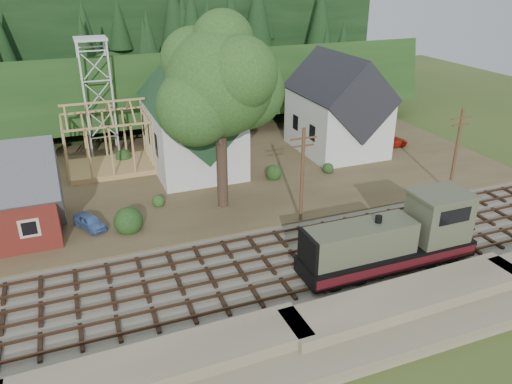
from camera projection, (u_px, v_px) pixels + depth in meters
name	position (u px, v px, depth m)	size (l,w,h in m)	color
ground	(241.00, 274.00, 33.75)	(140.00, 140.00, 0.00)	#384C1E
embankment	(294.00, 358.00, 26.55)	(64.00, 5.00, 1.60)	#7F7259
railroad_bed	(241.00, 273.00, 33.72)	(64.00, 11.00, 0.16)	#726B5B
village_flat	(179.00, 177.00, 48.95)	(64.00, 26.00, 0.30)	brown
hillside	(139.00, 116.00, 69.36)	(70.00, 28.00, 8.00)	#1E3F19
ridge	(123.00, 91.00, 82.93)	(80.00, 20.00, 12.00)	black
church	(192.00, 120.00, 48.95)	(8.40, 15.17, 13.00)	silver
farmhouse	(338.00, 110.00, 53.80)	(8.40, 10.80, 10.60)	silver
timber_frame	(108.00, 141.00, 49.07)	(8.20, 6.20, 6.99)	tan
lattice_tower	(93.00, 61.00, 51.35)	(3.20, 3.20, 12.12)	silver
big_tree	(222.00, 90.00, 38.79)	(10.90, 8.40, 14.70)	#38281E
telegraph_pole_near	(302.00, 175.00, 38.72)	(2.20, 0.28, 8.00)	#4C331E
telegraph_pole_far	(456.00, 151.00, 43.68)	(2.20, 0.28, 8.00)	#4C331E
locomotive	(395.00, 240.00, 33.62)	(12.38, 3.10, 4.94)	black
car_blue	(90.00, 222.00, 38.83)	(1.33, 3.30, 1.12)	#597CBF
car_red	(389.00, 141.00, 56.38)	(1.99, 4.31, 1.20)	red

